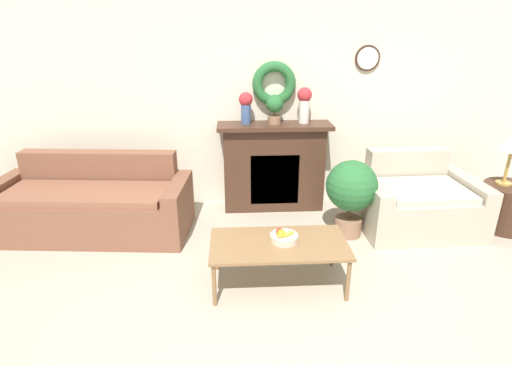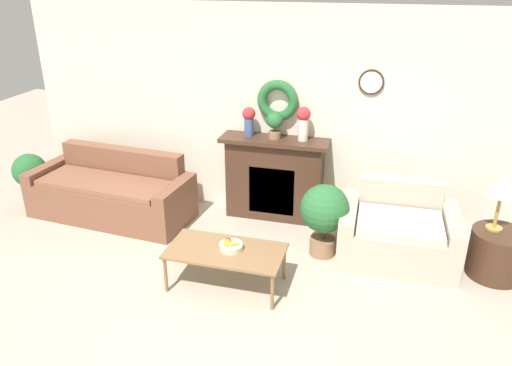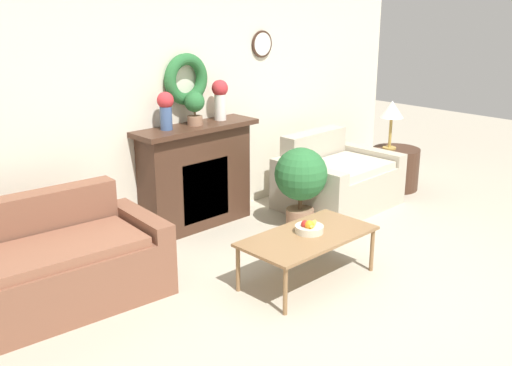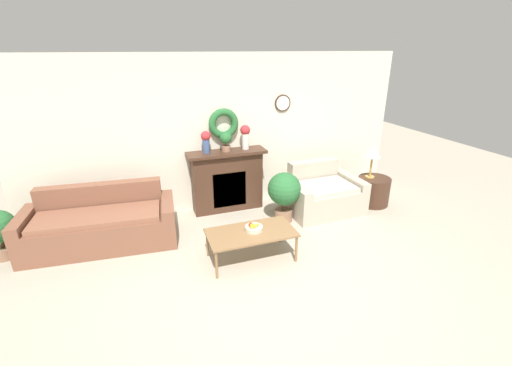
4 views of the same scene
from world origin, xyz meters
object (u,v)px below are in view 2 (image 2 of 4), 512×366
vase_on_mantel_left (249,119)px  vase_on_mantel_right (303,121)px  loveseat_right (398,232)px  table_lamp (502,188)px  couch_left (112,193)px  side_table_by_loveseat (497,254)px  potted_plant_floor_by_couch (30,173)px  fruit_bowl (230,246)px  fireplace (274,178)px  potted_plant_floor_by_loveseat (324,212)px  potted_plant_on_mantel (275,123)px  coffee_table (226,253)px

vase_on_mantel_left → vase_on_mantel_right: bearing=0.0°
loveseat_right → table_lamp: 1.19m
couch_left → table_lamp: 4.69m
side_table_by_loveseat → potted_plant_floor_by_couch: bearing=177.7°
fruit_bowl → potted_plant_floor_by_couch: potted_plant_floor_by_couch is taller
fruit_bowl → table_lamp: 2.85m
vase_on_mantel_right → potted_plant_floor_by_couch: (-3.72, -0.48, -0.90)m
fruit_bowl → side_table_by_loveseat: (2.70, 0.92, -0.21)m
fireplace → loveseat_right: bearing=-20.7°
potted_plant_floor_by_loveseat → table_lamp: bearing=4.0°
side_table_by_loveseat → vase_on_mantel_right: vase_on_mantel_right is taller
fruit_bowl → vase_on_mantel_right: bearing=75.5°
potted_plant_on_mantel → vase_on_mantel_left: bearing=176.6°
couch_left → table_lamp: size_ratio=3.63×
coffee_table → potted_plant_floor_by_couch: (-3.26, 1.19, 0.05)m
coffee_table → fruit_bowl: size_ratio=4.89×
table_lamp → potted_plant_on_mantel: bearing=166.0°
vase_on_mantel_right → potted_plant_on_mantel: (-0.36, -0.02, -0.05)m
coffee_table → potted_plant_floor_by_couch: potted_plant_floor_by_couch is taller
fireplace → table_lamp: 2.67m
couch_left → potted_plant_on_mantel: bearing=18.8°
fireplace → potted_plant_floor_by_couch: size_ratio=1.90×
potted_plant_floor_by_loveseat → fruit_bowl: bearing=-134.4°
couch_left → vase_on_mantel_right: 2.70m
fireplace → vase_on_mantel_right: 0.87m
loveseat_right → vase_on_mantel_right: 1.73m
fireplace → coffee_table: 1.68m
potted_plant_floor_by_couch → potted_plant_floor_by_loveseat: bearing=-4.2°
table_lamp → vase_on_mantel_right: 2.33m
couch_left → side_table_by_loveseat: (4.71, -0.18, -0.06)m
fireplace → potted_plant_floor_by_couch: (-3.37, -0.48, -0.11)m
fireplace → potted_plant_floor_by_couch: fireplace is taller
table_lamp → potted_plant_floor_by_loveseat: 1.85m
coffee_table → side_table_by_loveseat: 2.91m
couch_left → table_lamp: bearing=3.4°
fruit_bowl → fireplace: bearing=87.5°
fruit_bowl → couch_left: bearing=151.2°
potted_plant_on_mantel → potted_plant_floor_by_couch: bearing=-172.2°
couch_left → fruit_bowl: size_ratio=8.94×
loveseat_right → potted_plant_floor_by_loveseat: potted_plant_floor_by_loveseat is taller
coffee_table → fruit_bowl: fruit_bowl is taller
table_lamp → vase_on_mantel_left: bearing=167.2°
fireplace → potted_plant_on_mantel: (-0.00, -0.01, 0.75)m
fruit_bowl → potted_plant_floor_by_couch: (-3.30, 1.16, -0.02)m
fruit_bowl → vase_on_mantel_left: (-0.27, 1.64, 0.85)m
fireplace → loveseat_right: 1.72m
side_table_by_loveseat → fruit_bowl: bearing=-161.1°
couch_left → loveseat_right: 3.67m
potted_plant_on_mantel → potted_plant_floor_by_couch: (-3.37, -0.46, -0.86)m
coffee_table → vase_on_mantel_right: 1.98m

